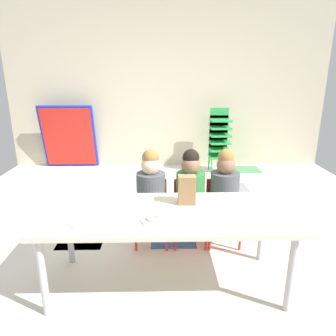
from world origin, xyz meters
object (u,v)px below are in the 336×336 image
paper_bag_brown (187,190)px  paper_plate_near_edge (154,220)px  folded_activity_table (69,137)px  donut_powdered_on_plate (154,217)px  craft_table (167,218)px  paper_plate_center_table (84,223)px  seated_child_far_right (224,189)px  kid_chair_green_stack (219,137)px  seated_child_middle_seat (190,189)px  seated_child_near_camera (151,189)px

paper_bag_brown → paper_plate_near_edge: 0.39m
folded_activity_table → donut_powdered_on_plate: folded_activity_table is taller
folded_activity_table → paper_plate_near_edge: (1.52, -3.26, 0.07)m
craft_table → paper_plate_center_table: 0.58m
folded_activity_table → paper_plate_near_edge: size_ratio=6.04×
paper_bag_brown → donut_powdered_on_plate: 0.38m
seated_child_far_right → donut_powdered_on_plate: bearing=-130.7°
craft_table → kid_chair_green_stack: 3.02m
paper_bag_brown → paper_plate_near_edge: paper_bag_brown is taller
donut_powdered_on_plate → paper_bag_brown: bearing=49.3°
kid_chair_green_stack → paper_plate_center_table: bearing=-115.5°
donut_powdered_on_plate → craft_table: bearing=57.3°
kid_chair_green_stack → craft_table: bearing=-107.6°
paper_plate_center_table → donut_powdered_on_plate: donut_powdered_on_plate is taller
seated_child_middle_seat → seated_child_far_right: bearing=0.0°
seated_child_far_right → kid_chair_green_stack: kid_chair_green_stack is taller
seated_child_middle_seat → kid_chair_green_stack: 2.39m
craft_table → paper_bag_brown: 0.26m
paper_plate_near_edge → paper_plate_center_table: (-0.46, -0.04, 0.00)m
seated_child_middle_seat → folded_activity_table: size_ratio=0.84×
seated_child_far_right → folded_activity_table: (-2.15, 2.53, -0.02)m
kid_chair_green_stack → seated_child_middle_seat: bearing=-106.7°
seated_child_far_right → craft_table: bearing=-132.3°
craft_table → paper_plate_near_edge: (-0.09, -0.14, 0.06)m
craft_table → folded_activity_table: bearing=117.3°
seated_child_far_right → seated_child_near_camera: bearing=180.0°
craft_table → donut_powdered_on_plate: (-0.09, -0.14, 0.07)m
seated_child_near_camera → folded_activity_table: 2.93m
seated_child_near_camera → seated_child_middle_seat: (0.36, -0.00, 0.00)m
seated_child_far_right → paper_bag_brown: seated_child_far_right is taller
craft_table → kid_chair_green_stack: (0.91, 2.88, 0.02)m
seated_child_middle_seat → donut_powdered_on_plate: 0.80m
folded_activity_table → donut_powdered_on_plate: 3.60m
craft_table → paper_plate_near_edge: size_ratio=9.94×
kid_chair_green_stack → seated_child_near_camera: bearing=-114.5°
seated_child_far_right → folded_activity_table: 3.32m
seated_child_near_camera → paper_plate_near_edge: 0.73m
seated_child_near_camera → seated_child_far_right: same height
seated_child_far_right → paper_plate_near_edge: size_ratio=5.10×
paper_bag_brown → seated_child_far_right: bearing=49.3°
seated_child_near_camera → seated_child_far_right: (0.67, -0.00, 0.00)m
paper_plate_near_edge → kid_chair_green_stack: bearing=71.7°
seated_child_near_camera → seated_child_middle_seat: same height
seated_child_far_right → paper_plate_center_table: size_ratio=5.10×
paper_plate_near_edge → seated_child_far_right: bearing=49.3°
kid_chair_green_stack → paper_plate_center_table: size_ratio=5.78×
folded_activity_table → paper_bag_brown: 3.47m
seated_child_near_camera → paper_bag_brown: bearing=-57.3°
paper_bag_brown → paper_plate_center_table: size_ratio=1.22×
paper_plate_center_table → donut_powdered_on_plate: 0.46m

